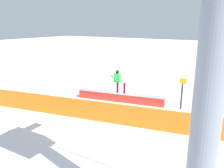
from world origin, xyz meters
name	(u,v)px	position (x,y,z in m)	size (l,w,h in m)	color
ground_plane	(120,101)	(0.00, 0.00, 0.00)	(120.00, 120.00, 0.00)	white
grind_box	(120,98)	(0.00, 0.00, 0.25)	(5.59, 1.58, 0.56)	red
snowboarder	(118,81)	(0.10, 0.01, 1.35)	(1.62, 0.59, 1.47)	silver
safety_fence	(87,110)	(0.00, 3.37, 0.53)	(13.27, 0.06, 1.06)	orange
trail_marker	(182,93)	(-3.69, -0.69, 0.99)	(0.40, 0.10, 1.84)	#262628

